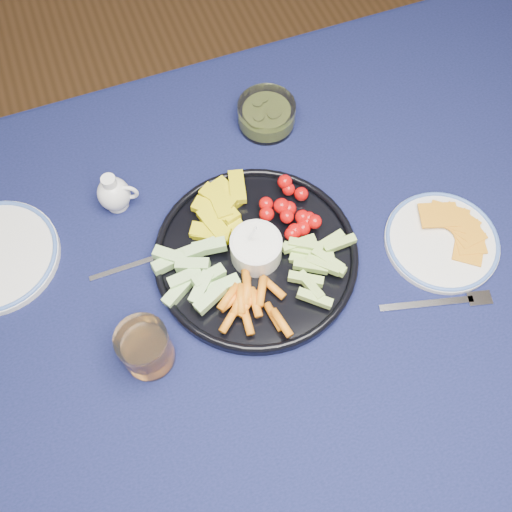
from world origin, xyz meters
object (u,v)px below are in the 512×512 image
object	(u,v)px
crudite_platter	(255,254)
creamer_pitcher	(114,194)
pickle_bowl	(266,115)
juice_tumbler	(146,349)
dining_table	(252,308)
cheese_plate	(442,240)

from	to	relation	value
crudite_platter	creamer_pitcher	size ratio (longest dim) A/B	4.32
crudite_platter	pickle_bowl	distance (m)	0.31
juice_tumbler	dining_table	bearing A→B (deg)	15.46
dining_table	cheese_plate	bearing A→B (deg)	-6.00
crudite_platter	cheese_plate	xyz separation A→B (m)	(0.32, -0.09, -0.01)
dining_table	creamer_pitcher	xyz separation A→B (m)	(-0.17, 0.25, 0.12)
dining_table	juice_tumbler	xyz separation A→B (m)	(-0.20, -0.05, 0.13)
cheese_plate	juice_tumbler	size ratio (longest dim) A/B	2.10
crudite_platter	cheese_plate	world-z (taller)	crudite_platter
dining_table	pickle_bowl	world-z (taller)	pickle_bowl
dining_table	pickle_bowl	size ratio (longest dim) A/B	14.70
dining_table	crudite_platter	bearing A→B (deg)	63.97
pickle_bowl	dining_table	bearing A→B (deg)	-115.28
pickle_bowl	juice_tumbler	xyz separation A→B (m)	(-0.35, -0.38, 0.02)
dining_table	crudite_platter	xyz separation A→B (m)	(0.02, 0.05, 0.11)
creamer_pitcher	juice_tumbler	world-z (taller)	juice_tumbler
cheese_plate	juice_tumbler	bearing A→B (deg)	-178.15
dining_table	pickle_bowl	distance (m)	0.38
creamer_pitcher	cheese_plate	bearing A→B (deg)	-28.84
pickle_bowl	creamer_pitcher	bearing A→B (deg)	-166.18
creamer_pitcher	pickle_bowl	distance (m)	0.33
creamer_pitcher	cheese_plate	size ratio (longest dim) A/B	0.41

